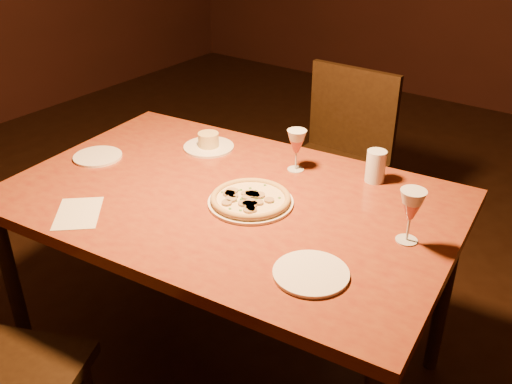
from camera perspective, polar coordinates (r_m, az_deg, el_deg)
The scene contains 11 objects.
floor at distance 2.71m, azimuth -3.38°, elevation -12.39°, with size 7.00×7.00×0.00m, color black.
dining_table at distance 2.01m, azimuth -2.70°, elevation -2.15°, with size 1.63×1.14×0.82m.
chair_far at distance 2.90m, azimuth 8.02°, elevation 3.43°, with size 0.48×0.48×0.98m.
pizza_plate at distance 1.92m, azimuth -0.54°, elevation -0.72°, with size 0.29×0.29×0.03m.
ramekin_saucer at distance 2.33m, azimuth -4.76°, elevation 4.88°, with size 0.21×0.21×0.07m.
wine_glass_far at distance 2.12m, azimuth 4.05°, elevation 4.17°, with size 0.07×0.07×0.16m, color #C55852, non-canonical shape.
wine_glass_right at distance 1.75m, azimuth 15.15°, elevation -2.35°, with size 0.08×0.08×0.17m, color #C55852, non-canonical shape.
water_tumbler at distance 2.09m, azimuth 11.88°, elevation 2.55°, with size 0.07×0.07×0.12m, color silver.
side_plate_left at distance 2.33m, azimuth -15.55°, elevation 3.44°, with size 0.19×0.19×0.01m, color white.
side_plate_near at distance 1.60m, azimuth 5.52°, elevation -8.10°, with size 0.21×0.21×0.01m, color white.
menu_card at distance 1.96m, azimuth -17.36°, elevation -2.04°, with size 0.14×0.20×0.00m, color beige.
Camera 1 is at (1.33, -1.55, 1.79)m, focal length 40.00 mm.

